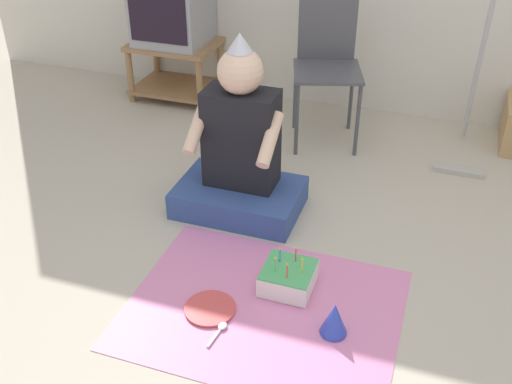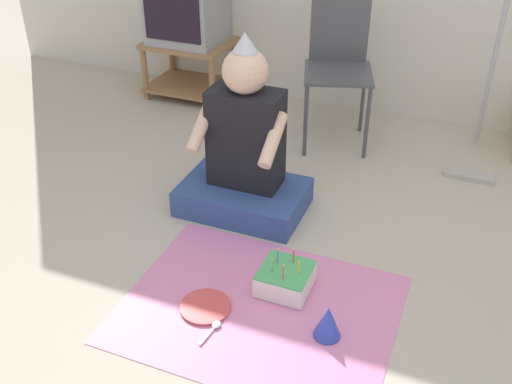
{
  "view_description": "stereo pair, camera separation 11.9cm",
  "coord_description": "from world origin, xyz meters",
  "views": [
    {
      "loc": [
        0.37,
        -1.75,
        1.77
      ],
      "look_at": [
        -0.36,
        0.37,
        0.35
      ],
      "focal_mm": 42.0,
      "sensor_mm": 36.0,
      "label": 1
    },
    {
      "loc": [
        0.48,
        -1.7,
        1.77
      ],
      "look_at": [
        -0.36,
        0.37,
        0.35
      ],
      "focal_mm": 42.0,
      "sensor_mm": 36.0,
      "label": 2
    }
  ],
  "objects": [
    {
      "name": "party_cloth",
      "position": [
        -0.21,
        0.03,
        0.0
      ],
      "size": [
        1.13,
        0.88,
        0.01
      ],
      "color": "pink",
      "rests_on": "ground_plane"
    },
    {
      "name": "birthday_cake",
      "position": [
        -0.15,
        0.19,
        0.06
      ],
      "size": [
        0.22,
        0.22,
        0.18
      ],
      "color": "white",
      "rests_on": "party_cloth"
    },
    {
      "name": "party_hat_blue",
      "position": [
        0.1,
        -0.01,
        0.08
      ],
      "size": [
        0.11,
        0.11,
        0.15
      ],
      "color": "blue",
      "rests_on": "party_cloth"
    },
    {
      "name": "tv",
      "position": [
        -1.52,
        1.96,
        0.66
      ],
      "size": [
        0.47,
        0.45,
        0.5
      ],
      "color": "#99999E",
      "rests_on": "tv_stand"
    },
    {
      "name": "paper_plate",
      "position": [
        -0.42,
        -0.05,
        0.01
      ],
      "size": [
        0.22,
        0.22,
        0.01
      ],
      "color": "#D84C4C",
      "rests_on": "party_cloth"
    },
    {
      "name": "ground_plane",
      "position": [
        0.0,
        0.0,
        0.0
      ],
      "size": [
        16.0,
        16.0,
        0.0
      ],
      "primitive_type": "plane",
      "color": "#BCB29E"
    },
    {
      "name": "folding_chair",
      "position": [
        -0.36,
        1.69,
        0.52
      ],
      "size": [
        0.5,
        0.51,
        0.89
      ],
      "color": "#4C4C51",
      "rests_on": "ground_plane"
    },
    {
      "name": "plastic_spoon_near",
      "position": [
        -0.33,
        -0.15,
        0.01
      ],
      "size": [
        0.04,
        0.15,
        0.01
      ],
      "color": "white",
      "rests_on": "party_cloth"
    },
    {
      "name": "dust_mop",
      "position": [
        0.51,
        1.61,
        0.38
      ],
      "size": [
        0.28,
        0.51,
        1.27
      ],
      "color": "#B2ADA3",
      "rests_on": "ground_plane"
    },
    {
      "name": "tv_stand",
      "position": [
        -1.52,
        1.96,
        0.24
      ],
      "size": [
        0.6,
        0.46,
        0.41
      ],
      "color": "#997047",
      "rests_on": "ground_plane"
    },
    {
      "name": "person_seated",
      "position": [
        -0.57,
        0.73,
        0.31
      ],
      "size": [
        0.64,
        0.43,
        0.93
      ],
      "color": "#334C8C",
      "rests_on": "ground_plane"
    }
  ]
}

